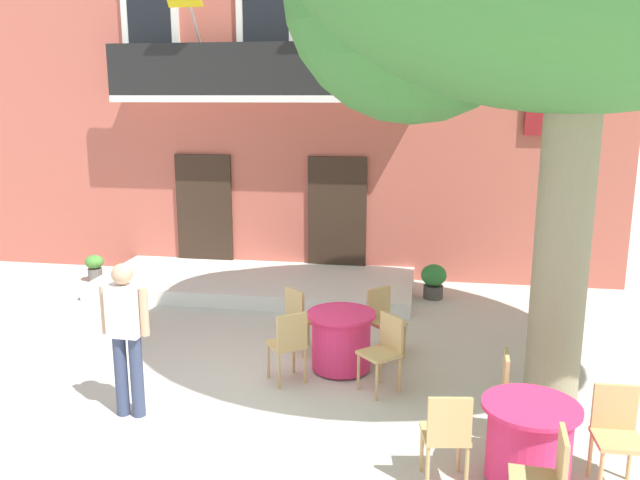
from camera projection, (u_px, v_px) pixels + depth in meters
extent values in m
plane|color=beige|center=(249.00, 389.00, 7.69)|extent=(120.00, 120.00, 0.00)
cube|color=#BC5B4C|center=(291.00, 78.00, 13.76)|extent=(13.00, 4.00, 7.50)
cube|color=#332319|center=(205.00, 214.00, 12.58)|extent=(1.10, 0.08, 2.30)
cube|color=#332319|center=(337.00, 218.00, 12.16)|extent=(1.10, 0.08, 2.30)
cube|color=silver|center=(150.00, 26.00, 11.95)|extent=(1.10, 0.08, 1.90)
cube|color=black|center=(150.00, 26.00, 11.92)|extent=(0.84, 0.04, 1.60)
cube|color=silver|center=(266.00, 24.00, 11.60)|extent=(1.10, 0.08, 1.90)
cube|color=black|center=(266.00, 24.00, 11.57)|extent=(0.84, 0.04, 1.60)
cube|color=silver|center=(390.00, 22.00, 11.24)|extent=(1.10, 0.08, 1.90)
cube|color=black|center=(389.00, 21.00, 11.21)|extent=(0.84, 0.04, 1.60)
cube|color=silver|center=(264.00, 99.00, 11.61)|extent=(5.60, 0.65, 0.12)
cube|color=black|center=(259.00, 69.00, 11.21)|extent=(5.60, 0.06, 0.90)
cylinder|color=#B2B2B7|center=(193.00, 16.00, 11.33)|extent=(0.04, 0.95, 1.33)
cylinder|color=#B2B2B7|center=(329.00, 14.00, 10.94)|extent=(0.04, 0.95, 1.33)
cylinder|color=#995638|center=(143.00, 88.00, 11.97)|extent=(0.35, 0.35, 0.25)
ellipsoid|color=#2D7533|center=(142.00, 68.00, 11.89)|extent=(0.46, 0.46, 0.47)
cylinder|color=#47423D|center=(264.00, 86.00, 11.58)|extent=(0.28, 0.28, 0.34)
ellipsoid|color=#2D7533|center=(263.00, 68.00, 11.52)|extent=(0.36, 0.36, 0.29)
cylinder|color=#995638|center=(393.00, 87.00, 11.22)|extent=(0.30, 0.30, 0.27)
ellipsoid|color=#2D7533|center=(393.00, 71.00, 11.16)|extent=(0.39, 0.39, 0.26)
cube|color=maroon|center=(548.00, 51.00, 10.91)|extent=(0.60, 0.06, 2.80)
cube|color=silver|center=(256.00, 283.00, 11.55)|extent=(5.53, 2.23, 0.25)
cylinder|color=gray|center=(561.00, 257.00, 7.05)|extent=(0.59, 0.59, 3.37)
cylinder|color=#E52D66|center=(341.00, 342.00, 8.16)|extent=(0.74, 0.74, 0.68)
cylinder|color=#E52D66|center=(341.00, 314.00, 8.08)|extent=(0.86, 0.86, 0.04)
cylinder|color=#2D2823|center=(341.00, 368.00, 8.24)|extent=(0.44, 0.44, 0.03)
cylinder|color=tan|center=(308.00, 330.00, 9.00)|extent=(0.04, 0.04, 0.45)
cylinder|color=tan|center=(323.00, 337.00, 8.74)|extent=(0.04, 0.04, 0.45)
cylinder|color=tan|center=(288.00, 335.00, 8.80)|extent=(0.04, 0.04, 0.45)
cylinder|color=tan|center=(303.00, 342.00, 8.54)|extent=(0.04, 0.04, 0.45)
cube|color=tan|center=(306.00, 319.00, 8.72)|extent=(0.57, 0.57, 0.04)
cube|color=tan|center=(295.00, 305.00, 8.56)|extent=(0.31, 0.29, 0.42)
cylinder|color=tan|center=(268.00, 361.00, 7.95)|extent=(0.04, 0.04, 0.45)
cylinder|color=tan|center=(294.00, 356.00, 8.10)|extent=(0.04, 0.04, 0.45)
cylinder|color=tan|center=(279.00, 371.00, 7.65)|extent=(0.04, 0.04, 0.45)
cylinder|color=tan|center=(305.00, 366.00, 7.80)|extent=(0.04, 0.04, 0.45)
cube|color=tan|center=(286.00, 344.00, 7.82)|extent=(0.56, 0.56, 0.04)
cube|color=tan|center=(292.00, 331.00, 7.61)|extent=(0.33, 0.25, 0.42)
cylinder|color=tan|center=(377.00, 382.00, 7.36)|extent=(0.04, 0.04, 0.45)
cylinder|color=tan|center=(358.00, 372.00, 7.63)|extent=(0.04, 0.04, 0.45)
cylinder|color=tan|center=(399.00, 375.00, 7.55)|extent=(0.04, 0.04, 0.45)
cylinder|color=tan|center=(381.00, 365.00, 7.82)|extent=(0.04, 0.04, 0.45)
cube|color=tan|center=(379.00, 354.00, 7.54)|extent=(0.57, 0.57, 0.04)
cube|color=tan|center=(392.00, 332.00, 7.58)|extent=(0.29, 0.30, 0.42)
cylinder|color=tan|center=(405.00, 342.00, 8.57)|extent=(0.04, 0.04, 0.45)
cylinder|color=tan|center=(385.00, 347.00, 8.38)|extent=(0.04, 0.04, 0.45)
cylinder|color=tan|center=(388.00, 334.00, 8.84)|extent=(0.04, 0.04, 0.45)
cylinder|color=tan|center=(369.00, 339.00, 8.65)|extent=(0.04, 0.04, 0.45)
cube|color=tan|center=(387.00, 323.00, 8.55)|extent=(0.57, 0.57, 0.04)
cube|color=tan|center=(379.00, 303.00, 8.65)|extent=(0.30, 0.29, 0.42)
cylinder|color=#E52D66|center=(529.00, 445.00, 5.77)|extent=(0.74, 0.74, 0.68)
cylinder|color=#E52D66|center=(532.00, 407.00, 5.69)|extent=(0.86, 0.86, 0.04)
cylinder|color=#2D2823|center=(526.00, 480.00, 5.85)|extent=(0.44, 0.44, 0.03)
cylinder|color=tan|center=(601.00, 475.00, 5.56)|extent=(0.04, 0.04, 0.45)
cylinder|color=tan|center=(630.00, 457.00, 5.84)|extent=(0.04, 0.04, 0.45)
cylinder|color=tan|center=(590.00, 454.00, 5.89)|extent=(0.04, 0.04, 0.45)
cube|color=tan|center=(618.00, 441.00, 5.64)|extent=(0.41, 0.41, 0.04)
cube|color=tan|center=(615.00, 407.00, 5.77)|extent=(0.38, 0.05, 0.42)
cylinder|color=tan|center=(537.00, 413.00, 6.64)|extent=(0.04, 0.04, 0.45)
cylinder|color=tan|center=(541.00, 430.00, 6.31)|extent=(0.04, 0.04, 0.45)
cylinder|color=tan|center=(503.00, 410.00, 6.71)|extent=(0.04, 0.04, 0.45)
cylinder|color=tan|center=(505.00, 426.00, 6.39)|extent=(0.04, 0.04, 0.45)
cube|color=tan|center=(523.00, 397.00, 6.46)|extent=(0.42, 0.42, 0.04)
cube|color=tan|center=(506.00, 374.00, 6.45)|extent=(0.06, 0.38, 0.42)
cylinder|color=tan|center=(422.00, 449.00, 5.97)|extent=(0.04, 0.04, 0.45)
cylinder|color=tan|center=(459.00, 449.00, 5.97)|extent=(0.04, 0.04, 0.45)
cylinder|color=tan|center=(428.00, 470.00, 5.64)|extent=(0.04, 0.04, 0.45)
cylinder|color=tan|center=(467.00, 470.00, 5.64)|extent=(0.04, 0.04, 0.45)
cube|color=tan|center=(445.00, 434.00, 5.75)|extent=(0.46, 0.46, 0.04)
cube|color=tan|center=(450.00, 420.00, 5.53)|extent=(0.38, 0.10, 0.42)
cube|color=tan|center=(563.00, 459.00, 4.94)|extent=(0.07, 0.38, 0.42)
cylinder|color=slate|center=(95.00, 275.00, 12.11)|extent=(0.26, 0.26, 0.25)
ellipsoid|color=#4C8E38|center=(94.00, 262.00, 12.06)|extent=(0.34, 0.34, 0.26)
cylinder|color=#47423D|center=(433.00, 292.00, 11.11)|extent=(0.33, 0.33, 0.22)
ellipsoid|color=#2D7533|center=(434.00, 275.00, 11.05)|extent=(0.43, 0.43, 0.37)
cylinder|color=#384260|center=(121.00, 375.00, 6.99)|extent=(0.14, 0.14, 0.91)
cylinder|color=#384260|center=(137.00, 376.00, 6.96)|extent=(0.14, 0.14, 0.91)
cube|color=white|center=(125.00, 311.00, 6.82)|extent=(0.35, 0.23, 0.56)
sphere|color=tan|center=(122.00, 274.00, 6.73)|extent=(0.22, 0.22, 0.22)
cylinder|color=tan|center=(105.00, 310.00, 6.85)|extent=(0.09, 0.09, 0.52)
cylinder|color=tan|center=(144.00, 312.00, 6.78)|extent=(0.09, 0.09, 0.52)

